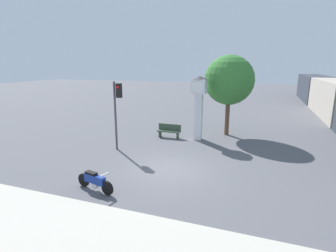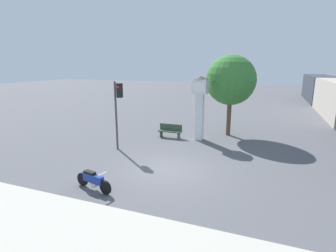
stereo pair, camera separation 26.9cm
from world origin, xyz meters
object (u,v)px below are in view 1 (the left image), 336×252
Objects in this scene: clock_tower at (199,98)px; bench at (169,130)px; motorcycle at (95,181)px; street_tree at (229,80)px; freight_train at (335,99)px; traffic_light at (117,103)px.

bench is (-1.97, -0.20, -2.29)m from clock_tower.
bench is (0.17, 8.29, 0.09)m from motorcycle.
motorcycle is 0.34× the size of street_tree.
motorcycle is 0.05× the size of freight_train.
clock_tower is at bearing 43.26° from traffic_light.
clock_tower is 3.03m from bench.
motorcycle is 11.55m from street_tree.
traffic_light is (-1.73, 4.85, 2.33)m from motorcycle.
clock_tower reaches higher than bench.
motorcycle is at bearing -104.14° from clock_tower.
bench is at bearing -134.69° from freight_train.
street_tree is (5.50, 5.51, 1.10)m from traffic_light.
clock_tower is at bearing 5.85° from bench.
freight_train is 22.62× the size of bench.
traffic_light is (-3.87, -3.64, -0.04)m from clock_tower.
clock_tower is at bearing -130.22° from freight_train.
clock_tower is 16.18m from freight_train.
bench is (-12.39, -12.53, -1.21)m from freight_train.
traffic_light reaches higher than bench.
freight_train is 21.46m from traffic_light.
street_tree is at bearing 29.91° from bench.
street_tree reaches higher than clock_tower.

